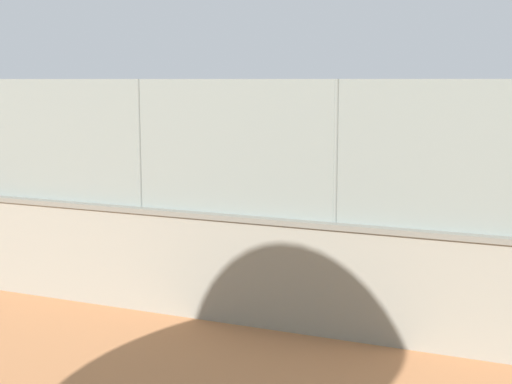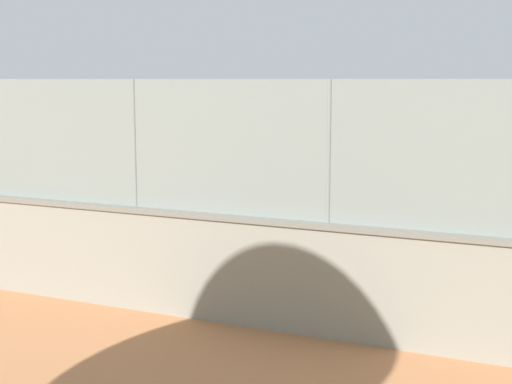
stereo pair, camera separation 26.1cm
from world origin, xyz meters
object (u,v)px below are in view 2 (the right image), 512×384
at_px(player_near_wall_returning, 387,175).
at_px(sports_ball, 407,233).
at_px(spare_ball_by_wall, 77,275).
at_px(player_at_service_line, 373,190).

height_order(player_near_wall_returning, sports_ball, player_near_wall_returning).
xyz_separation_m(player_near_wall_returning, sports_ball, (-1.49, 3.94, -0.90)).
height_order(player_near_wall_returning, spare_ball_by_wall, player_near_wall_returning).
bearing_deg(sports_ball, spare_ball_by_wall, 53.61).
height_order(player_at_service_line, player_near_wall_returning, player_near_wall_returning).
height_order(sports_ball, spare_ball_by_wall, spare_ball_by_wall).
height_order(player_at_service_line, spare_ball_by_wall, player_at_service_line).
relative_size(player_at_service_line, spare_ball_by_wall, 8.91).
bearing_deg(spare_ball_by_wall, sports_ball, -126.39).
bearing_deg(sports_ball, player_near_wall_returning, -69.27).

